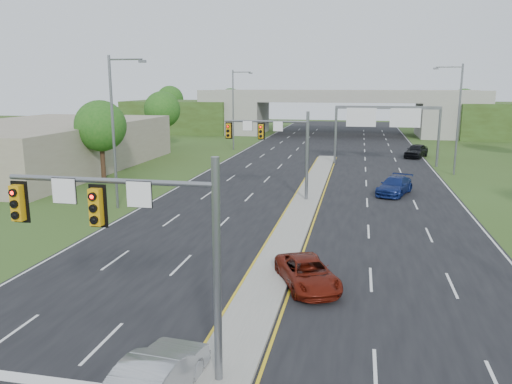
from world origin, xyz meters
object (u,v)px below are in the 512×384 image
at_px(car_far_a, 307,273).
at_px(car_silver, 155,379).
at_px(overpass, 339,115).
at_px(car_far_c, 416,151).
at_px(car_far_b, 395,186).
at_px(signal_mast_near, 142,232).
at_px(sign_gantry, 386,119).
at_px(signal_mast_far, 278,141).

bearing_deg(car_far_a, car_silver, -133.37).
height_order(overpass, car_silver, overpass).
bearing_deg(car_far_c, car_far_b, -78.48).
bearing_deg(signal_mast_near, car_far_a, 63.12).
relative_size(overpass, car_silver, 17.58).
height_order(car_silver, car_far_a, car_silver).
height_order(sign_gantry, car_far_c, sign_gantry).
xyz_separation_m(signal_mast_far, car_far_a, (4.12, -16.87, -4.07)).
bearing_deg(signal_mast_near, car_silver, -57.57).
bearing_deg(car_far_a, car_far_b, 52.75).
distance_m(overpass, car_far_c, 30.08).
distance_m(signal_mast_near, car_far_b, 30.75).
relative_size(car_far_a, car_far_b, 0.91).
distance_m(signal_mast_far, car_far_c, 30.52).
bearing_deg(car_silver, sign_gantry, -95.51).
relative_size(signal_mast_near, sign_gantry, 0.60).
distance_m(signal_mast_near, car_far_a, 9.98).
bearing_deg(overpass, signal_mast_far, -92.35).
xyz_separation_m(signal_mast_near, car_far_c, (13.26, 52.21, -3.86)).
height_order(signal_mast_far, sign_gantry, signal_mast_far).
distance_m(overpass, car_far_a, 72.03).
xyz_separation_m(signal_mast_near, signal_mast_far, (0.00, 25.00, 0.00)).
xyz_separation_m(car_silver, car_far_a, (3.36, 9.33, -0.11)).
distance_m(sign_gantry, overpass, 35.75).
bearing_deg(car_far_a, sign_gantry, 58.96).
bearing_deg(signal_mast_near, car_far_c, 75.75).
distance_m(signal_mast_far, sign_gantry, 21.91).
relative_size(overpass, car_far_b, 15.90).
distance_m(car_far_a, car_far_b, 21.55).
distance_m(signal_mast_far, car_far_b, 10.82).
bearing_deg(sign_gantry, car_far_c, 59.11).
xyz_separation_m(sign_gantry, car_far_a, (-4.83, -36.87, -4.58)).
relative_size(signal_mast_near, car_silver, 1.54).
xyz_separation_m(car_far_a, car_far_b, (5.09, 20.94, 0.09)).
height_order(signal_mast_near, car_silver, signal_mast_near).
bearing_deg(car_far_b, sign_gantry, 110.53).
distance_m(signal_mast_far, car_far_a, 17.84).
bearing_deg(sign_gantry, car_far_a, -97.46).
bearing_deg(car_far_c, overpass, 133.00).
relative_size(sign_gantry, car_far_a, 2.53).
bearing_deg(overpass, signal_mast_near, -91.62).
xyz_separation_m(signal_mast_near, car_far_a, (4.12, 8.13, -4.07)).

